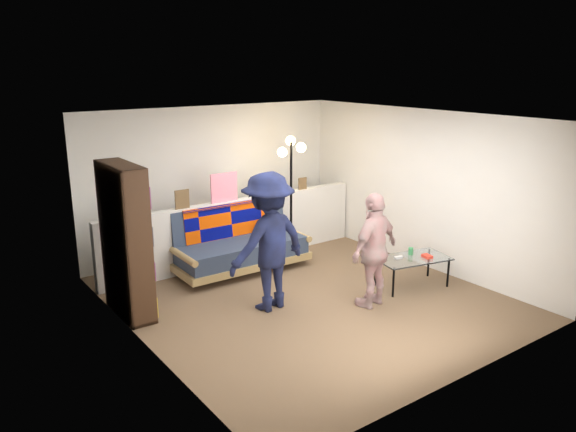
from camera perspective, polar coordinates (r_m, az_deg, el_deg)
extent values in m
plane|color=brown|center=(7.64, 1.78, -8.27)|extent=(5.00, 5.00, 0.00)
cube|color=silver|center=(9.29, -7.64, 3.67)|extent=(4.50, 0.10, 2.40)
cube|color=silver|center=(6.18, -14.91, -2.69)|extent=(0.10, 5.00, 2.40)
cube|color=silver|center=(8.76, 13.59, 2.67)|extent=(0.10, 5.00, 2.40)
cube|color=white|center=(7.03, 1.94, 9.97)|extent=(4.50, 5.00, 0.10)
cube|color=silver|center=(8.87, -5.32, -1.49)|extent=(4.45, 0.15, 1.00)
cube|color=brown|center=(8.06, -14.55, 0.86)|extent=(0.18, 0.02, 0.22)
cube|color=brown|center=(8.28, -10.71, 1.68)|extent=(0.22, 0.02, 0.28)
cube|color=white|center=(8.57, -6.52, 2.90)|extent=(0.45, 0.02, 0.45)
cube|color=brown|center=(8.95, -2.59, 2.88)|extent=(0.20, 0.02, 0.26)
cube|color=brown|center=(9.41, 1.49, 3.32)|extent=(0.16, 0.02, 0.20)
cube|color=#A3844F|center=(8.57, -4.82, -4.47)|extent=(2.05, 0.95, 0.11)
cube|color=#2D3A51|center=(8.47, -4.66, -3.41)|extent=(1.94, 0.78, 0.26)
cube|color=#2D3A51|center=(8.71, -6.05, -0.70)|extent=(1.93, 0.28, 0.61)
cylinder|color=#A3844F|center=(8.07, -10.80, -3.94)|extent=(0.11, 0.91, 0.10)
cylinder|color=#A3844F|center=(8.98, 0.47, -1.68)|extent=(0.11, 0.91, 0.10)
cube|color=#050D71|center=(8.63, -5.77, -0.83)|extent=(1.56, 0.14, 0.56)
cube|color=#050D71|center=(8.68, -6.28, 1.29)|extent=(1.56, 0.29, 0.03)
sphere|color=orange|center=(8.62, -1.94, -1.01)|extent=(0.32, 0.32, 0.32)
cube|color=#321D10|center=(7.08, -17.30, -2.67)|extent=(0.02, 0.95, 1.91)
cube|color=#321D10|center=(6.70, -14.80, -3.47)|extent=(0.32, 0.02, 1.91)
cube|color=#321D10|center=(7.55, -17.40, -1.57)|extent=(0.32, 0.02, 1.91)
cube|color=#321D10|center=(6.90, -16.76, 5.01)|extent=(0.32, 0.95, 0.02)
cube|color=#321D10|center=(7.45, -15.64, -9.32)|extent=(0.32, 0.95, 0.04)
cube|color=#321D10|center=(7.27, -15.92, -5.81)|extent=(0.32, 0.91, 0.02)
cube|color=#321D10|center=(7.12, -16.18, -2.47)|extent=(0.32, 0.91, 0.02)
cube|color=#321D10|center=(7.00, -16.45, 1.00)|extent=(0.32, 0.91, 0.02)
cube|color=red|center=(7.38, -15.60, -7.93)|extent=(0.23, 0.89, 0.32)
cube|color=#24509F|center=(7.21, -15.86, -4.52)|extent=(0.23, 0.89, 0.30)
cube|color=gold|center=(7.08, -16.12, -1.13)|extent=(0.23, 0.89, 0.32)
cube|color=#37975B|center=(6.97, -16.39, 2.38)|extent=(0.23, 0.89, 0.30)
cylinder|color=black|center=(7.70, 10.65, -6.70)|extent=(0.04, 0.04, 0.40)
cylinder|color=black|center=(8.22, 15.95, -5.60)|extent=(0.04, 0.04, 0.40)
cylinder|color=black|center=(8.05, 8.89, -5.64)|extent=(0.04, 0.04, 0.40)
cylinder|color=black|center=(8.54, 14.08, -4.66)|extent=(0.04, 0.04, 0.40)
cube|color=silver|center=(8.05, 12.54, -4.22)|extent=(1.11, 0.76, 0.02)
cube|color=silver|center=(7.97, 11.16, -4.15)|extent=(0.13, 0.08, 0.03)
cube|color=#F23D2A|center=(8.08, 13.94, -4.00)|extent=(0.13, 0.16, 0.04)
cylinder|color=#3F9957|center=(8.15, 12.36, -3.51)|extent=(0.08, 0.08, 0.10)
cylinder|color=black|center=(9.25, 0.31, -3.85)|extent=(0.34, 0.34, 0.03)
cylinder|color=black|center=(9.00, 0.31, 1.66)|extent=(0.05, 0.05, 1.86)
sphere|color=#FFC672|center=(8.87, -0.59, 6.50)|extent=(0.15, 0.15, 0.15)
sphere|color=#FFC672|center=(8.84, 1.34, 6.97)|extent=(0.15, 0.15, 0.15)
sphere|color=#FFC672|center=(8.95, 0.26, 7.65)|extent=(0.15, 0.15, 0.15)
imported|color=black|center=(7.04, -2.01, -2.63)|extent=(1.22, 0.80, 1.77)
imported|color=pink|center=(7.23, 8.77, -3.44)|extent=(0.94, 0.54, 1.50)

